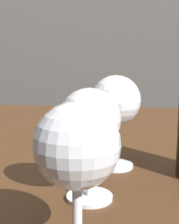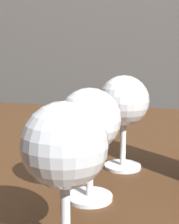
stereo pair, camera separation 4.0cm
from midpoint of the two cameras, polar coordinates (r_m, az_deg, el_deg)
dining_table at (r=0.69m, az=7.88°, el=-13.42°), size 1.28×0.95×0.77m
wine_glass_white at (r=0.30m, az=-0.40°, el=-6.29°), size 0.08×0.08×0.14m
wine_glass_cabernet at (r=0.40m, az=2.85°, el=-1.76°), size 0.08×0.08×0.14m
wine_glass_chardonnay at (r=0.52m, az=8.01°, el=1.62°), size 0.08×0.08×0.15m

